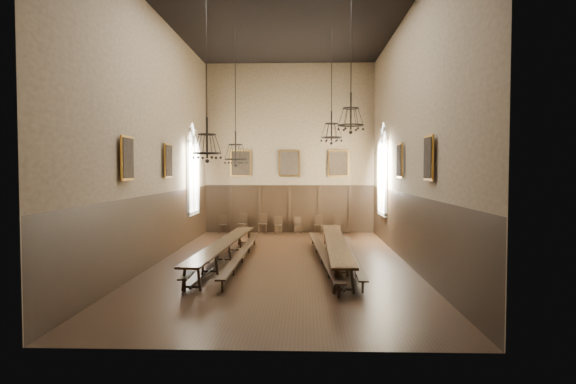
{
  "coord_description": "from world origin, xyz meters",
  "views": [
    {
      "loc": [
        0.83,
        -18.37,
        3.37
      ],
      "look_at": [
        0.17,
        1.5,
        2.49
      ],
      "focal_mm": 32.0,
      "sensor_mm": 36.0,
      "label": 1
    }
  ],
  "objects_px": {
    "chair_1": "(242,227)",
    "chandelier_front_left": "(207,143)",
    "chair_4": "(298,228)",
    "chair_3": "(278,228)",
    "table_right": "(336,252)",
    "bench_left_inner": "(242,255)",
    "chandelier_back_left": "(236,151)",
    "bench_right_outer": "(352,257)",
    "chandelier_back_right": "(331,130)",
    "chair_2": "(262,227)",
    "table_left": "(224,252)",
    "chandelier_front_right": "(351,115)",
    "chair_6": "(337,228)",
    "chair_0": "(223,228)",
    "bench_left_outer": "(209,256)",
    "chair_5": "(318,228)",
    "bench_right_inner": "(322,255)"
  },
  "relations": [
    {
      "from": "chandelier_back_left",
      "to": "chair_3",
      "type": "bearing_deg",
      "value": 77.93
    },
    {
      "from": "chair_2",
      "to": "chair_6",
      "type": "bearing_deg",
      "value": 1.1
    },
    {
      "from": "chair_5",
      "to": "chandelier_back_right",
      "type": "relative_size",
      "value": 0.21
    },
    {
      "from": "chandelier_back_left",
      "to": "table_right",
      "type": "bearing_deg",
      "value": -27.76
    },
    {
      "from": "table_right",
      "to": "chair_3",
      "type": "distance_m",
      "value": 8.84
    },
    {
      "from": "table_right",
      "to": "chair_0",
      "type": "xyz_separation_m",
      "value": [
        -5.45,
        8.5,
        -0.13
      ]
    },
    {
      "from": "table_right",
      "to": "bench_right_inner",
      "type": "bearing_deg",
      "value": -154.48
    },
    {
      "from": "bench_left_outer",
      "to": "chair_4",
      "type": "relative_size",
      "value": 10.76
    },
    {
      "from": "chair_5",
      "to": "chandelier_back_right",
      "type": "xyz_separation_m",
      "value": [
        0.37,
        -6.16,
        4.68
      ]
    },
    {
      "from": "bench_left_inner",
      "to": "chandelier_back_left",
      "type": "distance_m",
      "value": 4.45
    },
    {
      "from": "bench_left_inner",
      "to": "bench_right_outer",
      "type": "bearing_deg",
      "value": -2.26
    },
    {
      "from": "bench_left_inner",
      "to": "bench_right_inner",
      "type": "height_order",
      "value": "bench_right_inner"
    },
    {
      "from": "chair_6",
      "to": "bench_left_outer",
      "type": "bearing_deg",
      "value": -116.77
    },
    {
      "from": "table_right",
      "to": "chandelier_back_left",
      "type": "distance_m",
      "value": 5.75
    },
    {
      "from": "chair_2",
      "to": "chandelier_front_right",
      "type": "bearing_deg",
      "value": -71.54
    },
    {
      "from": "table_left",
      "to": "chair_6",
      "type": "height_order",
      "value": "chair_6"
    },
    {
      "from": "chair_3",
      "to": "chandelier_front_right",
      "type": "xyz_separation_m",
      "value": [
        2.79,
        -11.24,
        4.76
      ]
    },
    {
      "from": "chair_3",
      "to": "chair_5",
      "type": "relative_size",
      "value": 0.96
    },
    {
      "from": "table_right",
      "to": "bench_right_inner",
      "type": "relative_size",
      "value": 0.97
    },
    {
      "from": "chair_1",
      "to": "chair_3",
      "type": "xyz_separation_m",
      "value": [
        1.94,
        0.03,
        -0.05
      ]
    },
    {
      "from": "chair_6",
      "to": "chandelier_back_right",
      "type": "bearing_deg",
      "value": -92.36
    },
    {
      "from": "chair_2",
      "to": "chandelier_back_right",
      "type": "xyz_separation_m",
      "value": [
        3.31,
        -6.11,
        4.65
      ]
    },
    {
      "from": "chair_4",
      "to": "chair_3",
      "type": "bearing_deg",
      "value": 173.38
    },
    {
      "from": "bench_right_outer",
      "to": "chandelier_back_right",
      "type": "bearing_deg",
      "value": 102.67
    },
    {
      "from": "chandelier_front_right",
      "to": "chair_2",
      "type": "bearing_deg",
      "value": 107.88
    },
    {
      "from": "chair_1",
      "to": "chair_6",
      "type": "distance_m",
      "value": 5.06
    },
    {
      "from": "chair_2",
      "to": "chandelier_back_left",
      "type": "bearing_deg",
      "value": -94.16
    },
    {
      "from": "table_left",
      "to": "chair_4",
      "type": "distance_m",
      "value": 9.02
    },
    {
      "from": "chair_5",
      "to": "chair_6",
      "type": "height_order",
      "value": "chair_5"
    },
    {
      "from": "table_left",
      "to": "bench_left_outer",
      "type": "xyz_separation_m",
      "value": [
        -0.52,
        -0.15,
        -0.11
      ]
    },
    {
      "from": "chandelier_back_left",
      "to": "chair_1",
      "type": "bearing_deg",
      "value": 95.06
    },
    {
      "from": "bench_right_inner",
      "to": "chandelier_back_left",
      "type": "xyz_separation_m",
      "value": [
        -3.4,
        2.28,
        3.8
      ]
    },
    {
      "from": "chair_3",
      "to": "chair_6",
      "type": "xyz_separation_m",
      "value": [
        3.12,
        0.05,
        0.01
      ]
    },
    {
      "from": "table_left",
      "to": "chandelier_front_right",
      "type": "distance_m",
      "value": 6.87
    },
    {
      "from": "bench_right_outer",
      "to": "chandelier_back_right",
      "type": "xyz_separation_m",
      "value": [
        -0.6,
        2.69,
        4.69
      ]
    },
    {
      "from": "table_right",
      "to": "chair_3",
      "type": "relative_size",
      "value": 11.66
    },
    {
      "from": "table_left",
      "to": "chair_0",
      "type": "height_order",
      "value": "chair_0"
    },
    {
      "from": "chair_6",
      "to": "chair_0",
      "type": "bearing_deg",
      "value": -176.09
    },
    {
      "from": "chair_3",
      "to": "chandelier_front_left",
      "type": "distance_m",
      "value": 11.81
    },
    {
      "from": "chair_1",
      "to": "chair_2",
      "type": "xyz_separation_m",
      "value": [
        1.1,
        0.05,
        -0.01
      ]
    },
    {
      "from": "bench_right_inner",
      "to": "chair_4",
      "type": "relative_size",
      "value": 12.42
    },
    {
      "from": "bench_right_outer",
      "to": "chair_6",
      "type": "height_order",
      "value": "chair_6"
    },
    {
      "from": "bench_left_inner",
      "to": "chandelier_back_left",
      "type": "relative_size",
      "value": 1.79
    },
    {
      "from": "bench_left_inner",
      "to": "chair_0",
      "type": "height_order",
      "value": "chair_0"
    },
    {
      "from": "chair_3",
      "to": "bench_right_outer",
      "type": "bearing_deg",
      "value": -77.25
    },
    {
      "from": "chandelier_back_right",
      "to": "chandelier_front_right",
      "type": "bearing_deg",
      "value": -86.43
    },
    {
      "from": "bench_left_inner",
      "to": "chair_0",
      "type": "distance_m",
      "value": 8.9
    },
    {
      "from": "chair_0",
      "to": "chandelier_back_right",
      "type": "bearing_deg",
      "value": -46.39
    },
    {
      "from": "chair_2",
      "to": "chair_4",
      "type": "height_order",
      "value": "chair_2"
    },
    {
      "from": "chair_1",
      "to": "chandelier_front_left",
      "type": "height_order",
      "value": "chandelier_front_left"
    }
  ]
}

